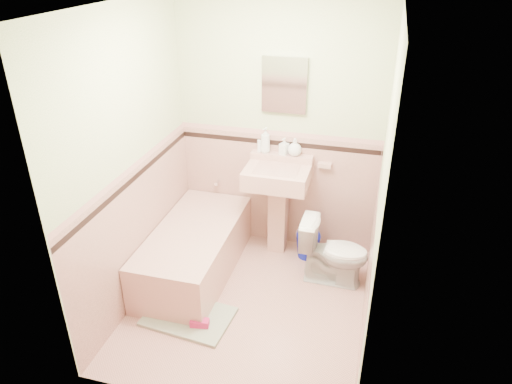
% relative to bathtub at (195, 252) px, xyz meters
% --- Properties ---
extents(floor, '(2.20, 2.20, 0.00)m').
position_rel_bathtub_xyz_m(floor, '(0.63, -0.33, -0.23)').
color(floor, tan).
rests_on(floor, ground).
extents(ceiling, '(2.20, 2.20, 0.00)m').
position_rel_bathtub_xyz_m(ceiling, '(0.63, -0.33, 2.27)').
color(ceiling, white).
rests_on(ceiling, ground).
extents(wall_back, '(2.50, 0.00, 2.50)m').
position_rel_bathtub_xyz_m(wall_back, '(0.63, 0.77, 1.02)').
color(wall_back, '#F5E4C8').
rests_on(wall_back, ground).
extents(wall_front, '(2.50, 0.00, 2.50)m').
position_rel_bathtub_xyz_m(wall_front, '(0.63, -1.43, 1.02)').
color(wall_front, '#F5E4C8').
rests_on(wall_front, ground).
extents(wall_left, '(0.00, 2.50, 2.50)m').
position_rel_bathtub_xyz_m(wall_left, '(-0.37, -0.33, 1.02)').
color(wall_left, '#F5E4C8').
rests_on(wall_left, ground).
extents(wall_right, '(0.00, 2.50, 2.50)m').
position_rel_bathtub_xyz_m(wall_right, '(1.63, -0.33, 1.02)').
color(wall_right, '#F5E4C8').
rests_on(wall_right, ground).
extents(wainscot_back, '(2.00, 0.00, 2.00)m').
position_rel_bathtub_xyz_m(wainscot_back, '(0.63, 0.76, 0.38)').
color(wainscot_back, tan).
rests_on(wainscot_back, ground).
extents(wainscot_front, '(2.00, 0.00, 2.00)m').
position_rel_bathtub_xyz_m(wainscot_front, '(0.63, -1.42, 0.38)').
color(wainscot_front, tan).
rests_on(wainscot_front, ground).
extents(wainscot_left, '(0.00, 2.20, 2.20)m').
position_rel_bathtub_xyz_m(wainscot_left, '(-0.36, -0.33, 0.38)').
color(wainscot_left, tan).
rests_on(wainscot_left, ground).
extents(wainscot_right, '(0.00, 2.20, 2.20)m').
position_rel_bathtub_xyz_m(wainscot_right, '(1.62, -0.33, 0.38)').
color(wainscot_right, tan).
rests_on(wainscot_right, ground).
extents(accent_back, '(2.00, 0.00, 2.00)m').
position_rel_bathtub_xyz_m(accent_back, '(0.63, 0.75, 0.90)').
color(accent_back, black).
rests_on(accent_back, ground).
extents(accent_front, '(2.00, 0.00, 2.00)m').
position_rel_bathtub_xyz_m(accent_front, '(0.63, -1.41, 0.90)').
color(accent_front, black).
rests_on(accent_front, ground).
extents(accent_left, '(0.00, 2.20, 2.20)m').
position_rel_bathtub_xyz_m(accent_left, '(-0.35, -0.33, 0.89)').
color(accent_left, black).
rests_on(accent_left, ground).
extents(accent_right, '(0.00, 2.20, 2.20)m').
position_rel_bathtub_xyz_m(accent_right, '(1.61, -0.33, 0.89)').
color(accent_right, black).
rests_on(accent_right, ground).
extents(cap_back, '(2.00, 0.00, 2.00)m').
position_rel_bathtub_xyz_m(cap_back, '(0.63, 0.75, 0.99)').
color(cap_back, tan).
rests_on(cap_back, ground).
extents(cap_front, '(2.00, 0.00, 2.00)m').
position_rel_bathtub_xyz_m(cap_front, '(0.63, -1.41, 0.99)').
color(cap_front, tan).
rests_on(cap_front, ground).
extents(cap_left, '(0.00, 2.20, 2.20)m').
position_rel_bathtub_xyz_m(cap_left, '(-0.35, -0.33, 1.00)').
color(cap_left, tan).
rests_on(cap_left, ground).
extents(cap_right, '(0.00, 2.20, 2.20)m').
position_rel_bathtub_xyz_m(cap_right, '(1.61, -0.33, 1.00)').
color(cap_right, tan).
rests_on(cap_right, ground).
extents(bathtub, '(0.70, 1.50, 0.45)m').
position_rel_bathtub_xyz_m(bathtub, '(0.00, 0.00, 0.00)').
color(bathtub, tan).
rests_on(bathtub, floor).
extents(tub_faucet, '(0.04, 0.12, 0.04)m').
position_rel_bathtub_xyz_m(tub_faucet, '(0.00, 0.72, 0.41)').
color(tub_faucet, silver).
rests_on(tub_faucet, wall_back).
extents(sink, '(0.61, 0.50, 0.96)m').
position_rel_bathtub_xyz_m(sink, '(0.68, 0.53, 0.26)').
color(sink, tan).
rests_on(sink, floor).
extents(sink_faucet, '(0.02, 0.02, 0.10)m').
position_rel_bathtub_xyz_m(sink_faucet, '(0.68, 0.67, 0.72)').
color(sink_faucet, silver).
rests_on(sink_faucet, sink).
extents(medicine_cabinet, '(0.41, 0.04, 0.52)m').
position_rel_bathtub_xyz_m(medicine_cabinet, '(0.68, 0.74, 1.47)').
color(medicine_cabinet, white).
rests_on(medicine_cabinet, wall_back).
extents(soap_dish, '(0.13, 0.08, 0.04)m').
position_rel_bathtub_xyz_m(soap_dish, '(1.10, 0.73, 0.72)').
color(soap_dish, tan).
rests_on(soap_dish, wall_back).
extents(soap_bottle_left, '(0.12, 0.12, 0.25)m').
position_rel_bathtub_xyz_m(soap_bottle_left, '(0.51, 0.71, 0.93)').
color(soap_bottle_left, '#B2B2B2').
rests_on(soap_bottle_left, sink).
extents(soap_bottle_mid, '(0.10, 0.10, 0.17)m').
position_rel_bathtub_xyz_m(soap_bottle_mid, '(0.70, 0.71, 0.88)').
color(soap_bottle_mid, '#B2B2B2').
rests_on(soap_bottle_mid, sink).
extents(soap_bottle_right, '(0.14, 0.14, 0.17)m').
position_rel_bathtub_xyz_m(soap_bottle_right, '(0.80, 0.71, 0.89)').
color(soap_bottle_right, '#B2B2B2').
rests_on(soap_bottle_right, sink).
extents(tube, '(0.04, 0.04, 0.12)m').
position_rel_bathtub_xyz_m(tube, '(0.45, 0.71, 0.86)').
color(tube, white).
rests_on(tube, sink).
extents(toilet, '(0.63, 0.37, 0.64)m').
position_rel_bathtub_xyz_m(toilet, '(1.30, 0.21, 0.09)').
color(toilet, white).
rests_on(toilet, floor).
extents(bucket, '(0.29, 0.29, 0.25)m').
position_rel_bathtub_xyz_m(bucket, '(1.01, 0.54, -0.10)').
color(bucket, '#0C15A5').
rests_on(bucket, floor).
extents(bath_mat, '(0.77, 0.55, 0.03)m').
position_rel_bathtub_xyz_m(bath_mat, '(0.18, -0.64, -0.21)').
color(bath_mat, gray).
rests_on(bath_mat, floor).
extents(shoe, '(0.17, 0.10, 0.06)m').
position_rel_bathtub_xyz_m(shoe, '(0.32, -0.73, -0.16)').
color(shoe, '#BF1E59').
rests_on(shoe, bath_mat).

